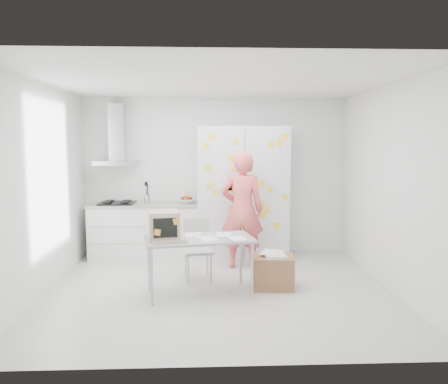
{
  "coord_description": "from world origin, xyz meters",
  "views": [
    {
      "loc": [
        -0.17,
        -5.6,
        1.95
      ],
      "look_at": [
        0.09,
        0.62,
        1.23
      ],
      "focal_mm": 35.0,
      "sensor_mm": 36.0,
      "label": 1
    }
  ],
  "objects_px": {
    "person": "(242,210)",
    "chair": "(197,245)",
    "cardboard_box": "(273,271)",
    "desk": "(177,232)"
  },
  "relations": [
    {
      "from": "person",
      "to": "chair",
      "type": "bearing_deg",
      "value": 43.3
    },
    {
      "from": "chair",
      "to": "cardboard_box",
      "type": "relative_size",
      "value": 1.49
    },
    {
      "from": "person",
      "to": "desk",
      "type": "height_order",
      "value": "person"
    },
    {
      "from": "person",
      "to": "cardboard_box",
      "type": "height_order",
      "value": "person"
    },
    {
      "from": "person",
      "to": "desk",
      "type": "distance_m",
      "value": 1.5
    },
    {
      "from": "person",
      "to": "chair",
      "type": "height_order",
      "value": "person"
    },
    {
      "from": "chair",
      "to": "cardboard_box",
      "type": "distance_m",
      "value": 1.14
    },
    {
      "from": "person",
      "to": "chair",
      "type": "distance_m",
      "value": 0.96
    },
    {
      "from": "desk",
      "to": "chair",
      "type": "bearing_deg",
      "value": 59.11
    },
    {
      "from": "person",
      "to": "cardboard_box",
      "type": "xyz_separation_m",
      "value": [
        0.34,
        -0.97,
        -0.68
      ]
    }
  ]
}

